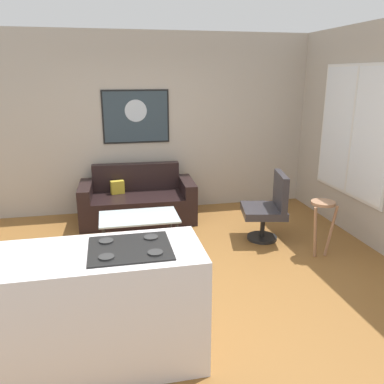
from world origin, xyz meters
TOP-DOWN VIEW (x-y plane):
  - ground at (0.00, 0.00)m, footprint 6.40×6.40m
  - back_wall at (0.00, 2.42)m, footprint 6.40×0.05m
  - right_wall at (2.62, 0.30)m, footprint 0.05×6.40m
  - couch at (-0.28, 1.91)m, footprint 1.73×0.86m
  - coffee_table at (-0.35, 0.80)m, footprint 0.98×0.60m
  - armchair at (1.39, 0.78)m, footprint 0.66×0.68m
  - bar_stool at (1.82, 0.19)m, footprint 0.33×0.33m
  - kitchen_counter at (-0.86, -1.20)m, footprint 1.67×0.70m
  - wall_painting at (-0.22, 2.38)m, footprint 1.04×0.03m
  - window at (2.59, 0.90)m, footprint 0.03×1.57m

SIDE VIEW (x-z plane):
  - ground at x=0.00m, z-range -0.04..0.00m
  - couch at x=-0.28m, z-range -0.13..0.70m
  - coffee_table at x=-0.35m, z-range 0.19..0.65m
  - armchair at x=1.39m, z-range 0.00..0.92m
  - kitchen_counter at x=-0.86m, z-range -0.01..0.95m
  - bar_stool at x=1.82m, z-range 0.17..0.86m
  - back_wall at x=0.00m, z-range 0.00..2.80m
  - right_wall at x=2.62m, z-range 0.00..2.80m
  - window at x=2.59m, z-range 0.53..2.30m
  - wall_painting at x=-0.22m, z-range 1.12..1.94m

